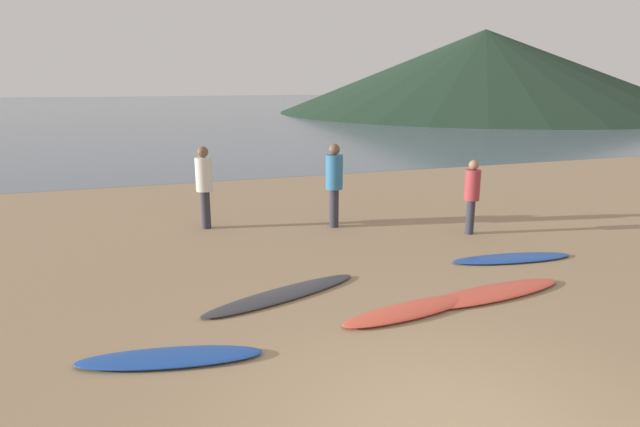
% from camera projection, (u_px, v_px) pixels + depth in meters
% --- Properties ---
extents(ground_plane, '(120.00, 120.00, 0.20)m').
position_uv_depth(ground_plane, '(240.00, 209.00, 13.85)').
color(ground_plane, '#997C5B').
rests_on(ground_plane, ground).
extents(ocean_water, '(140.00, 100.00, 0.01)m').
position_uv_depth(ocean_water, '(155.00, 108.00, 62.96)').
color(ocean_water, slate).
rests_on(ocean_water, ground).
extents(headland_hill, '(40.94, 40.94, 8.05)m').
position_uv_depth(headland_hill, '(483.00, 71.00, 53.60)').
color(headland_hill, '#1E3323').
rests_on(headland_hill, ground).
extents(surfboard_0, '(2.17, 0.90, 0.09)m').
position_uv_depth(surfboard_0, '(170.00, 358.00, 6.13)').
color(surfboard_0, '#1E479E').
rests_on(surfboard_0, ground).
extents(surfboard_1, '(2.68, 1.34, 0.06)m').
position_uv_depth(surfboard_1, '(283.00, 294.00, 7.97)').
color(surfboard_1, '#333338').
rests_on(surfboard_1, ground).
extents(surfboard_2, '(2.20, 0.84, 0.09)m').
position_uv_depth(surfboard_2, '(409.00, 310.00, 7.38)').
color(surfboard_2, '#D84C38').
rests_on(surfboard_2, ground).
extents(surfboard_3, '(2.65, 0.82, 0.08)m').
position_uv_depth(surfboard_3, '(491.00, 293.00, 7.99)').
color(surfboard_3, '#D84C38').
rests_on(surfboard_3, ground).
extents(surfboard_4, '(2.33, 0.83, 0.06)m').
position_uv_depth(surfboard_4, '(512.00, 258.00, 9.60)').
color(surfboard_4, '#1E479E').
rests_on(surfboard_4, ground).
extents(person_0, '(0.32, 0.32, 1.56)m').
position_uv_depth(person_0, '(472.00, 191.00, 11.03)').
color(person_0, '#2D2D38').
rests_on(person_0, ground).
extents(person_1, '(0.36, 0.36, 1.79)m').
position_uv_depth(person_1, '(204.00, 181.00, 11.42)').
color(person_1, '#2D2D38').
rests_on(person_1, ground).
extents(person_2, '(0.37, 0.37, 1.83)m').
position_uv_depth(person_2, '(334.00, 179.00, 11.52)').
color(person_2, '#2D2D38').
rests_on(person_2, ground).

